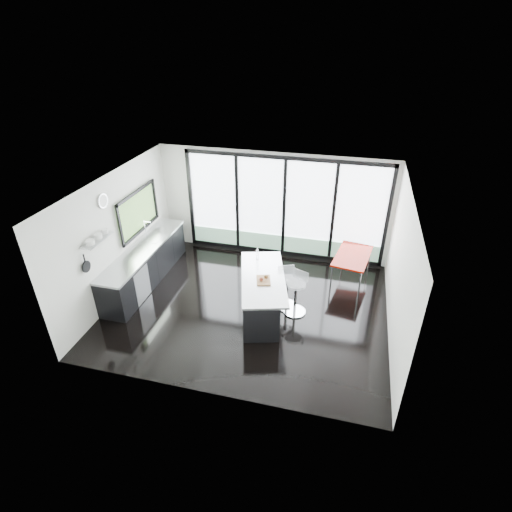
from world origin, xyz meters
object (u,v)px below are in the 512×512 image
(bar_stool_near, at_px, (295,298))
(bar_stool_far, at_px, (287,292))
(island, at_px, (260,294))
(red_table, at_px, (351,268))

(bar_stool_near, xyz_separation_m, bar_stool_far, (-0.22, 0.16, -0.01))
(island, xyz_separation_m, bar_stool_far, (0.54, 0.29, -0.07))
(island, height_order, bar_stool_far, island)
(bar_stool_far, distance_m, red_table, 1.94)
(island, relative_size, bar_stool_near, 3.01)
(island, relative_size, bar_stool_far, 3.08)
(island, bearing_deg, red_table, 42.47)
(red_table, bearing_deg, island, -137.53)
(island, height_order, bar_stool_near, island)
(island, xyz_separation_m, red_table, (1.86, 1.70, -0.09))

